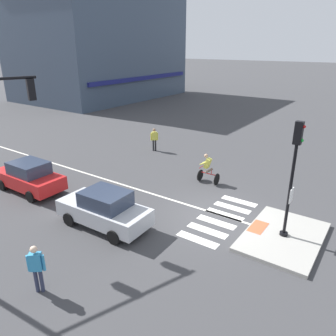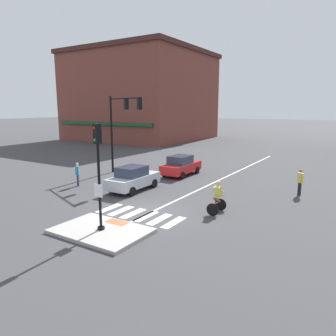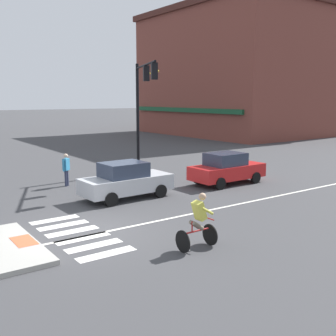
# 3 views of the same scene
# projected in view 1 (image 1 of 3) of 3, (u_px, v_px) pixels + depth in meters

# --- Properties ---
(ground_plane) EXTENTS (300.00, 300.00, 0.00)m
(ground_plane) POSITION_uv_depth(u_px,v_px,m) (213.00, 216.00, 14.78)
(ground_plane) COLOR #3D3D3F
(traffic_island) EXTENTS (4.12, 2.82, 0.15)m
(traffic_island) POSITION_uv_depth(u_px,v_px,m) (283.00, 236.00, 13.08)
(traffic_island) COLOR #A3A099
(traffic_island) RESTS_ON ground
(tactile_pad_front) EXTENTS (1.10, 0.60, 0.01)m
(tactile_pad_front) POSITION_uv_depth(u_px,v_px,m) (258.00, 227.00, 13.61)
(tactile_pad_front) COLOR #DB5B38
(tactile_pad_front) RESTS_ON traffic_island
(signal_pole) EXTENTS (0.44, 0.38, 4.64)m
(signal_pole) POSITION_uv_depth(u_px,v_px,m) (293.00, 170.00, 12.05)
(signal_pole) COLOR black
(signal_pole) RESTS_ON traffic_island
(crosswalk_stripe_a) EXTENTS (0.44, 1.80, 0.01)m
(crosswalk_stripe_a) POSITION_uv_depth(u_px,v_px,m) (197.00, 239.00, 13.00)
(crosswalk_stripe_a) COLOR silver
(crosswalk_stripe_a) RESTS_ON ground
(crosswalk_stripe_b) EXTENTS (0.44, 1.80, 0.01)m
(crosswalk_stripe_b) POSITION_uv_depth(u_px,v_px,m) (207.00, 230.00, 13.63)
(crosswalk_stripe_b) COLOR silver
(crosswalk_stripe_b) RESTS_ON ground
(crosswalk_stripe_c) EXTENTS (0.44, 1.80, 0.01)m
(crosswalk_stripe_c) POSITION_uv_depth(u_px,v_px,m) (216.00, 222.00, 14.27)
(crosswalk_stripe_c) COLOR silver
(crosswalk_stripe_c) RESTS_ON ground
(crosswalk_stripe_d) EXTENTS (0.44, 1.80, 0.01)m
(crosswalk_stripe_d) POSITION_uv_depth(u_px,v_px,m) (225.00, 215.00, 14.91)
(crosswalk_stripe_d) COLOR silver
(crosswalk_stripe_d) RESTS_ON ground
(crosswalk_stripe_e) EXTENTS (0.44, 1.80, 0.01)m
(crosswalk_stripe_e) POSITION_uv_depth(u_px,v_px,m) (232.00, 208.00, 15.54)
(crosswalk_stripe_e) COLOR silver
(crosswalk_stripe_e) RESTS_ON ground
(crosswalk_stripe_f) EXTENTS (0.44, 1.80, 0.01)m
(crosswalk_stripe_f) POSITION_uv_depth(u_px,v_px,m) (239.00, 201.00, 16.18)
(crosswalk_stripe_f) COLOR silver
(crosswalk_stripe_f) RESTS_ON ground
(lane_centre_line) EXTENTS (0.14, 28.00, 0.01)m
(lane_centre_line) POSITION_uv_depth(u_px,v_px,m) (73.00, 169.00, 20.33)
(lane_centre_line) COLOR silver
(lane_centre_line) RESTS_ON ground
(building_corner_right) EXTENTS (22.30, 15.81, 15.28)m
(building_corner_right) POSITION_uv_depth(u_px,v_px,m) (100.00, 42.00, 46.05)
(building_corner_right) COLOR #3D4C60
(building_corner_right) RESTS_ON ground
(car_red_westbound_far) EXTENTS (1.88, 4.12, 1.64)m
(car_red_westbound_far) POSITION_uv_depth(u_px,v_px,m) (29.00, 177.00, 17.08)
(car_red_westbound_far) COLOR red
(car_red_westbound_far) RESTS_ON ground
(car_silver_westbound_near) EXTENTS (1.95, 4.15, 1.64)m
(car_silver_westbound_near) POSITION_uv_depth(u_px,v_px,m) (104.00, 209.00, 13.71)
(car_silver_westbound_near) COLOR silver
(car_silver_westbound_near) RESTS_ON ground
(cyclist) EXTENTS (0.66, 1.09, 1.68)m
(cyclist) POSITION_uv_depth(u_px,v_px,m) (208.00, 168.00, 18.08)
(cyclist) COLOR black
(cyclist) RESTS_ON ground
(pedestrian_at_curb_left) EXTENTS (0.39, 0.45, 1.67)m
(pedestrian_at_curb_left) POSITION_uv_depth(u_px,v_px,m) (36.00, 265.00, 9.94)
(pedestrian_at_curb_left) COLOR #2D334C
(pedestrian_at_curb_left) RESTS_ON ground
(pedestrian_waiting_far_side) EXTENTS (0.40, 0.43, 1.67)m
(pedestrian_waiting_far_side) POSITION_uv_depth(u_px,v_px,m) (154.00, 138.00, 23.55)
(pedestrian_waiting_far_side) COLOR black
(pedestrian_waiting_far_side) RESTS_ON ground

